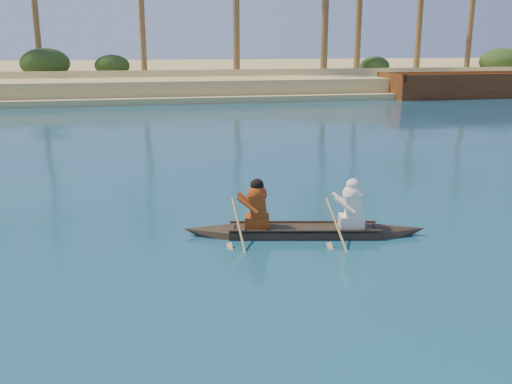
{
  "coord_description": "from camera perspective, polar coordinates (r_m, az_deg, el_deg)",
  "views": [
    {
      "loc": [
        4.83,
        -12.78,
        3.56
      ],
      "look_at": [
        7.3,
        -1.83,
        0.63
      ],
      "focal_mm": 40.0,
      "sensor_mm": 36.0,
      "label": 1
    }
  ],
  "objects": [
    {
      "name": "canoe",
      "position": [
        10.9,
        4.83,
        -3.11
      ],
      "size": [
        4.66,
        1.6,
        1.28
      ],
      "rotation": [
        0.0,
        0.0,
        -0.22
      ],
      "color": "#32291B",
      "rests_on": "ground"
    },
    {
      "name": "shrub_cluster",
      "position": [
        44.6,
        -19.27,
        10.79
      ],
      "size": [
        100.0,
        6.0,
        2.4
      ],
      "primitive_type": null,
      "color": "#213F17",
      "rests_on": "ground"
    },
    {
      "name": "sandy_embankment",
      "position": [
        59.94,
        -17.66,
        11.05
      ],
      "size": [
        150.0,
        51.0,
        1.5
      ],
      "color": "tan",
      "rests_on": "ground"
    },
    {
      "name": "barge_right",
      "position": [
        42.68,
        20.19,
        9.86
      ],
      "size": [
        11.52,
        3.95,
        1.91
      ],
      "rotation": [
        0.0,
        0.0,
        0.01
      ],
      "color": "brown",
      "rests_on": "ground"
    }
  ]
}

